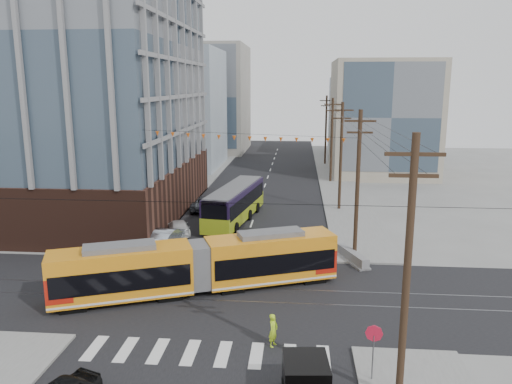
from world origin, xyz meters
TOP-DOWN VIEW (x-y plane):
  - ground at (0.00, 0.00)m, footprint 160.00×160.00m
  - office_building at (-22.00, 23.00)m, footprint 30.00×25.00m
  - bg_bldg_nw_near at (-17.00, 52.00)m, footprint 18.00×16.00m
  - bg_bldg_ne_near at (16.00, 48.00)m, footprint 14.00×14.00m
  - bg_bldg_nw_far at (-14.00, 72.00)m, footprint 16.00×18.00m
  - bg_bldg_ne_far at (18.00, 68.00)m, footprint 16.00×16.00m
  - utility_pole_near at (8.50, -6.00)m, footprint 0.30×0.30m
  - utility_pole_far at (8.50, 56.00)m, footprint 0.30×0.30m
  - streetcar at (-1.79, 4.24)m, footprint 17.29×8.81m
  - city_bus at (-1.69, 20.95)m, footprint 4.56×12.33m
  - parked_car_silver at (-6.09, 12.82)m, footprint 2.32×4.81m
  - parked_car_white at (-6.02, 16.18)m, footprint 3.09×4.60m
  - parked_car_grey at (-5.15, 24.77)m, footprint 2.67×5.40m
  - pedestrian at (3.16, -2.01)m, footprint 0.62×0.73m
  - stop_sign at (7.60, -4.70)m, footprint 0.85×0.85m
  - jersey_barrier at (8.30, 10.51)m, footprint 2.29×4.02m

SIDE VIEW (x-z plane):
  - ground at x=0.00m, z-range 0.00..0.00m
  - jersey_barrier at x=8.30m, z-range 0.00..0.79m
  - parked_car_white at x=-6.02m, z-range 0.00..1.24m
  - parked_car_grey at x=-5.15m, z-range 0.00..1.47m
  - parked_car_silver at x=-6.09m, z-range 0.00..1.52m
  - pedestrian at x=3.16m, z-range 0.00..1.69m
  - stop_sign at x=7.60m, z-range 0.00..2.50m
  - streetcar at x=-1.79m, z-range 0.00..3.40m
  - city_bus at x=-1.69m, z-range 0.00..3.42m
  - utility_pole_near at x=8.50m, z-range 0.00..11.00m
  - utility_pole_far at x=8.50m, z-range 0.00..11.00m
  - bg_bldg_ne_far at x=18.00m, z-range 0.00..14.00m
  - bg_bldg_ne_near at x=16.00m, z-range 0.00..16.00m
  - bg_bldg_nw_near at x=-17.00m, z-range 0.00..18.00m
  - bg_bldg_nw_far at x=-14.00m, z-range 0.00..20.00m
  - office_building at x=-22.00m, z-range 0.00..28.60m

